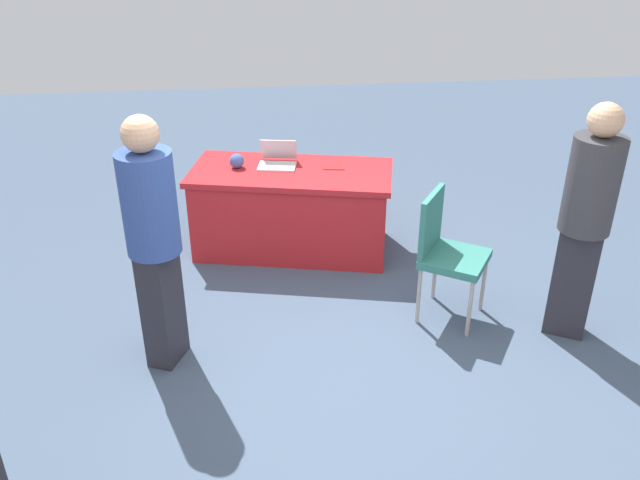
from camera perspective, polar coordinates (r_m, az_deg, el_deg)
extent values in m
plane|color=#3D4C60|center=(4.64, 0.64, -10.18)|extent=(14.40, 14.40, 0.00)
cube|color=#AD1E23|center=(5.70, -2.49, 5.78)|extent=(1.85, 1.15, 0.05)
cube|color=#AD1E23|center=(5.85, -2.42, 2.39)|extent=(1.77, 1.11, 0.70)
cylinder|color=#9E9993|center=(5.17, 13.83, -3.65)|extent=(0.03, 0.03, 0.46)
cylinder|color=#9E9993|center=(4.85, 12.71, -5.76)|extent=(0.03, 0.03, 0.46)
cylinder|color=#9E9993|center=(5.24, 9.82, -2.72)|extent=(0.03, 0.03, 0.46)
cylinder|color=#9E9993|center=(4.93, 8.46, -4.74)|extent=(0.03, 0.03, 0.46)
cube|color=#2D7066|center=(4.91, 11.48, -1.60)|extent=(0.61, 0.61, 0.06)
cube|color=#2D7066|center=(4.84, 9.50, 1.54)|extent=(0.26, 0.37, 0.45)
cube|color=#26262D|center=(5.01, 20.79, -3.39)|extent=(0.33, 0.29, 0.83)
cylinder|color=#333338|center=(4.70, 22.29, 4.38)|extent=(0.46, 0.46, 0.65)
sphere|color=tan|center=(4.56, 23.28, 9.43)|extent=(0.22, 0.22, 0.22)
cube|color=#26262D|center=(4.54, -13.33, -5.55)|extent=(0.27, 0.33, 0.83)
cylinder|color=#2D478C|center=(4.19, -14.43, 3.04)|extent=(0.44, 0.44, 0.66)
sphere|color=tan|center=(4.03, -15.17, 8.77)|extent=(0.23, 0.23, 0.23)
cube|color=silver|center=(5.76, -3.71, 6.32)|extent=(0.35, 0.27, 0.02)
cube|color=#B7B7BC|center=(5.85, -3.56, 7.76)|extent=(0.32, 0.13, 0.19)
sphere|color=#3F5999|center=(5.76, -7.14, 6.73)|extent=(0.12, 0.12, 0.12)
cube|color=red|center=(5.70, 1.19, 6.12)|extent=(0.18, 0.06, 0.01)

